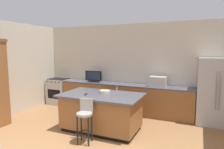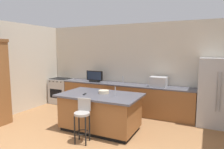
# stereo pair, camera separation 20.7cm
# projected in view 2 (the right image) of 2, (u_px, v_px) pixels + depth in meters

# --- Properties ---
(wall_back) EXTENTS (6.69, 0.12, 2.84)m
(wall_back) POSITION_uv_depth(u_px,v_px,m) (131.00, 68.00, 6.62)
(wall_back) COLOR beige
(wall_back) RESTS_ON ground_plane
(wall_left) EXTENTS (0.12, 4.45, 2.84)m
(wall_left) POSITION_uv_depth(u_px,v_px,m) (12.00, 69.00, 6.16)
(wall_left) COLOR beige
(wall_left) RESTS_ON ground_plane
(counter_back) EXTENTS (4.33, 0.62, 0.92)m
(counter_back) POSITION_uv_depth(u_px,v_px,m) (124.00, 98.00, 6.44)
(counter_back) COLOR brown
(counter_back) RESTS_ON ground_plane
(kitchen_island) EXTENTS (2.00, 1.20, 0.91)m
(kitchen_island) POSITION_uv_depth(u_px,v_px,m) (100.00, 112.00, 5.01)
(kitchen_island) COLOR black
(kitchen_island) RESTS_ON ground_plane
(refrigerator) EXTENTS (0.94, 0.72, 1.80)m
(refrigerator) POSITION_uv_depth(u_px,v_px,m) (218.00, 93.00, 5.21)
(refrigerator) COLOR #B7BABF
(refrigerator) RESTS_ON ground_plane
(range_oven) EXTENTS (0.78, 0.63, 0.94)m
(range_oven) POSITION_uv_depth(u_px,v_px,m) (61.00, 91.00, 7.54)
(range_oven) COLOR #B7BABF
(range_oven) RESTS_ON ground_plane
(microwave) EXTENTS (0.48, 0.36, 0.29)m
(microwave) POSITION_uv_depth(u_px,v_px,m) (158.00, 82.00, 5.90)
(microwave) COLOR #B7BABF
(microwave) RESTS_ON counter_back
(tv_monitor) EXTENTS (0.60, 0.16, 0.38)m
(tv_monitor) POSITION_uv_depth(u_px,v_px,m) (95.00, 77.00, 6.77)
(tv_monitor) COLOR black
(tv_monitor) RESTS_ON counter_back
(sink_faucet_back) EXTENTS (0.02, 0.02, 0.24)m
(sink_faucet_back) POSITION_uv_depth(u_px,v_px,m) (123.00, 80.00, 6.49)
(sink_faucet_back) COLOR #B2B2B7
(sink_faucet_back) RESTS_ON counter_back
(sink_faucet_island) EXTENTS (0.02, 0.02, 0.22)m
(sink_faucet_island) POSITION_uv_depth(u_px,v_px,m) (115.00, 91.00, 4.77)
(sink_faucet_island) COLOR #B2B2B7
(sink_faucet_island) RESTS_ON kitchen_island
(bar_stool_center) EXTENTS (0.35, 0.37, 0.95)m
(bar_stool_center) POSITION_uv_depth(u_px,v_px,m) (83.00, 117.00, 4.32)
(bar_stool_center) COLOR gray
(bar_stool_center) RESTS_ON ground_plane
(fruit_bowl) EXTENTS (0.26, 0.26, 0.08)m
(fruit_bowl) POSITION_uv_depth(u_px,v_px,m) (104.00, 92.00, 5.03)
(fruit_bowl) COLOR beige
(fruit_bowl) RESTS_ON kitchen_island
(tv_remote) EXTENTS (0.09, 0.18, 0.02)m
(tv_remote) POSITION_uv_depth(u_px,v_px,m) (85.00, 94.00, 4.92)
(tv_remote) COLOR black
(tv_remote) RESTS_ON kitchen_island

